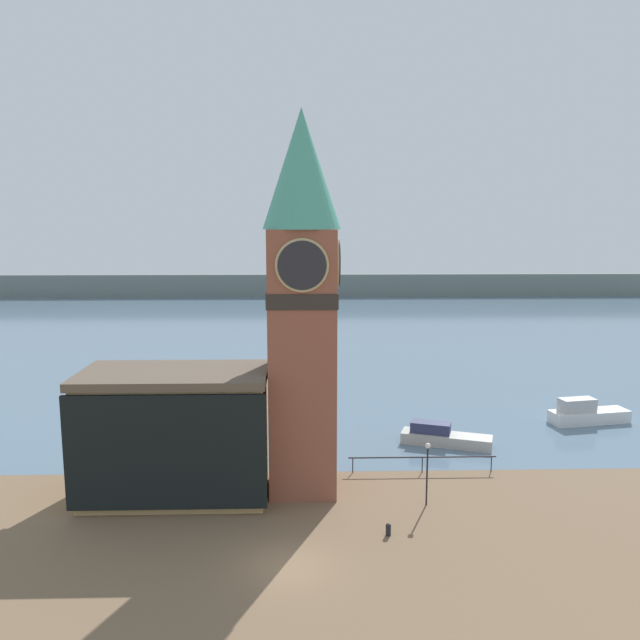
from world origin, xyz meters
TOP-DOWN VIEW (x-y plane):
  - ground_plane at (0.00, 0.00)m, footprint 160.00×160.00m
  - water at (0.00, 71.50)m, footprint 160.00×120.00m
  - far_shoreline at (0.00, 111.50)m, footprint 180.00×3.00m
  - pier_railing at (8.70, 11.25)m, footprint 9.86×0.08m
  - clock_tower at (0.78, 8.88)m, footprint 4.59×4.59m
  - pier_building at (-6.88, 8.25)m, footprint 11.23×6.12m
  - boat_near at (11.22, 16.40)m, footprint 6.82×3.78m
  - boat_far at (24.24, 21.18)m, footprint 6.82×2.97m
  - mooring_bollard_near at (5.30, 2.87)m, footprint 0.29×0.29m
  - lamp_post at (8.02, 6.40)m, footprint 0.32×0.32m

SIDE VIEW (x-z plane):
  - water at x=0.00m, z-range 0.00..0.00m
  - ground_plane at x=0.00m, z-range 0.00..0.00m
  - mooring_bollard_near at x=5.30m, z-range 0.03..0.71m
  - boat_near at x=11.22m, z-range -0.21..1.43m
  - boat_far at x=24.24m, z-range -0.28..1.84m
  - pier_railing at x=8.70m, z-range 0.40..1.49m
  - far_shoreline at x=0.00m, z-range 0.00..5.00m
  - lamp_post at x=8.02m, z-range 0.77..4.58m
  - pier_building at x=-6.88m, z-range 0.02..7.74m
  - clock_tower at x=0.78m, z-range 0.72..23.65m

